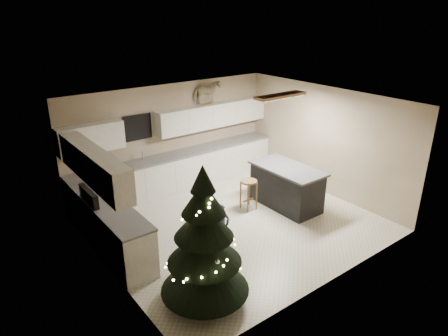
{
  "coord_description": "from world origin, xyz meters",
  "views": [
    {
      "loc": [
        -4.67,
        -5.81,
        4.26
      ],
      "look_at": [
        0.0,
        0.35,
        1.15
      ],
      "focal_mm": 32.0,
      "sensor_mm": 36.0,
      "label": 1
    }
  ],
  "objects_px": {
    "christmas_tree": "(204,248)",
    "rocking_horse": "(207,92)",
    "toddler": "(222,228)",
    "bar_stool": "(249,188)",
    "island": "(286,186)"
  },
  "relations": [
    {
      "from": "toddler",
      "to": "rocking_horse",
      "type": "distance_m",
      "value": 3.93
    },
    {
      "from": "toddler",
      "to": "rocking_horse",
      "type": "xyz_separation_m",
      "value": [
        1.79,
        2.99,
        1.83
      ]
    },
    {
      "from": "bar_stool",
      "to": "christmas_tree",
      "type": "distance_m",
      "value": 3.19
    },
    {
      "from": "christmas_tree",
      "to": "toddler",
      "type": "height_order",
      "value": "christmas_tree"
    },
    {
      "from": "bar_stool",
      "to": "toddler",
      "type": "xyz_separation_m",
      "value": [
        -1.49,
        -0.98,
        -0.05
      ]
    },
    {
      "from": "toddler",
      "to": "bar_stool",
      "type": "bearing_deg",
      "value": 32.6
    },
    {
      "from": "christmas_tree",
      "to": "rocking_horse",
      "type": "relative_size",
      "value": 3.13
    },
    {
      "from": "island",
      "to": "toddler",
      "type": "height_order",
      "value": "toddler"
    },
    {
      "from": "toddler",
      "to": "island",
      "type": "bearing_deg",
      "value": 13.67
    },
    {
      "from": "toddler",
      "to": "christmas_tree",
      "type": "bearing_deg",
      "value": -138.14
    },
    {
      "from": "island",
      "to": "rocking_horse",
      "type": "height_order",
      "value": "rocking_horse"
    },
    {
      "from": "bar_stool",
      "to": "christmas_tree",
      "type": "xyz_separation_m",
      "value": [
        -2.52,
        -1.92,
        0.41
      ]
    },
    {
      "from": "toddler",
      "to": "rocking_horse",
      "type": "relative_size",
      "value": 1.31
    },
    {
      "from": "island",
      "to": "christmas_tree",
      "type": "height_order",
      "value": "christmas_tree"
    },
    {
      "from": "christmas_tree",
      "to": "island",
      "type": "bearing_deg",
      "value": 24.66
    }
  ]
}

